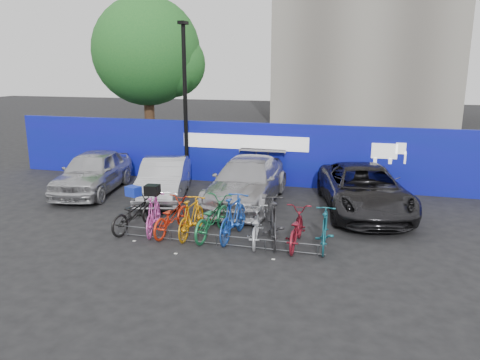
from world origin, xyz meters
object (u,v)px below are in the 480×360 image
at_px(tree, 152,54).
at_px(car_2, 247,182).
at_px(car_0, 93,172).
at_px(bike_0, 135,213).
at_px(car_1, 164,179).
at_px(bike_4, 212,218).
at_px(bike_5, 233,217).
at_px(car_3, 364,189).
at_px(bike_9, 325,229).
at_px(bike_6, 255,226).
at_px(bike_1, 153,214).
at_px(bike_7, 273,221).
at_px(lamppost, 185,100).
at_px(bike_rack, 217,239).
at_px(bike_3, 191,217).
at_px(bike_8, 296,228).
at_px(bike_2, 171,217).

bearing_deg(tree, car_2, -45.75).
distance_m(car_0, bike_0, 4.76).
height_order(car_1, car_2, car_2).
relative_size(tree, bike_4, 3.83).
distance_m(car_1, bike_5, 4.65).
distance_m(car_3, bike_9, 3.60).
height_order(car_3, bike_6, car_3).
relative_size(car_2, bike_9, 2.97).
relative_size(car_0, car_2, 0.87).
bearing_deg(bike_1, bike_7, 167.33).
distance_m(bike_0, bike_7, 3.96).
xyz_separation_m(bike_5, bike_9, (2.42, -0.07, -0.08)).
distance_m(car_2, bike_4, 3.35).
xyz_separation_m(car_2, bike_9, (2.92, -3.41, -0.23)).
bearing_deg(lamppost, bike_6, -53.44).
bearing_deg(bike_rack, bike_7, 21.66).
bearing_deg(bike_1, tree, -79.02).
xyz_separation_m(bike_rack, bike_6, (0.92, 0.45, 0.29)).
height_order(bike_rack, bike_9, bike_9).
bearing_deg(car_1, bike_0, -96.07).
bearing_deg(car_2, lamppost, 144.75).
distance_m(car_0, bike_3, 6.12).
bearing_deg(car_1, bike_6, -54.94).
height_order(car_1, bike_3, car_1).
distance_m(car_2, bike_7, 3.74).
bearing_deg(bike_9, bike_4, -4.62).
bearing_deg(car_0, bike_rack, -42.61).
distance_m(car_0, bike_7, 8.06).
height_order(car_2, bike_5, car_2).
bearing_deg(bike_0, bike_rack, -178.82).
xyz_separation_m(bike_7, bike_8, (0.60, -0.06, -0.12)).
height_order(bike_rack, bike_0, bike_0).
relative_size(bike_2, bike_3, 1.03).
xyz_separation_m(bike_rack, car_2, (-0.22, 3.93, 0.59)).
bearing_deg(bike_1, bike_0, -18.15).
bearing_deg(bike_3, car_1, -54.09).
relative_size(bike_rack, bike_9, 3.22).
xyz_separation_m(car_0, car_2, (5.78, 0.12, -0.01)).
distance_m(tree, bike_4, 12.79).
distance_m(lamppost, bike_6, 7.46).
xyz_separation_m(car_1, bike_7, (4.52, -3.19, -0.09)).
relative_size(bike_1, bike_7, 0.90).
relative_size(lamppost, bike_7, 3.04).
relative_size(tree, bike_2, 4.22).
bearing_deg(car_1, bike_4, -64.09).
height_order(bike_rack, car_0, car_0).
xyz_separation_m(lamppost, bike_5, (3.48, -5.41, -2.67)).
distance_m(bike_2, bike_7, 2.85).
height_order(car_1, bike_9, car_1).
bearing_deg(car_1, bike_1, -86.42).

